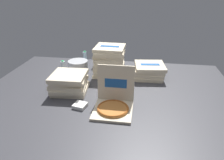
{
  "coord_description": "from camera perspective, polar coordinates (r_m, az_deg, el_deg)",
  "views": [
    {
      "loc": [
        0.39,
        -2.24,
        1.25
      ],
      "look_at": [
        0.04,
        0.1,
        0.14
      ],
      "focal_mm": 33.35,
      "sensor_mm": 36.0,
      "label": 1
    }
  ],
  "objects": [
    {
      "name": "napkin_pile",
      "position": [
        2.34,
        -8.75,
        -6.9
      ],
      "size": [
        0.16,
        0.16,
        0.04
      ],
      "primitive_type": "cube",
      "rotation": [
        0.0,
        0.0,
        -0.21
      ],
      "color": "white",
      "rests_on": "ground_plane"
    },
    {
      "name": "pizza_stack_left_mid",
      "position": [
        3.06,
        10.07,
        2.57
      ],
      "size": [
        0.46,
        0.46,
        0.19
      ],
      "color": "beige",
      "rests_on": "ground_plane"
    },
    {
      "name": "ground_plane",
      "position": [
        2.6,
        -1.12,
        -3.87
      ],
      "size": [
        3.2,
        2.4,
        0.02
      ],
      "primitive_type": "cube",
      "color": "#38383D"
    },
    {
      "name": "pizza_stack_left_near",
      "position": [
        3.05,
        -0.69,
        5.31
      ],
      "size": [
        0.46,
        0.45,
        0.43
      ],
      "color": "beige",
      "rests_on": "ground_plane"
    },
    {
      "name": "water_bottle_1",
      "position": [
        3.15,
        -13.19,
        3.19
      ],
      "size": [
        0.06,
        0.06,
        0.23
      ],
      "color": "white",
      "rests_on": "ground_plane"
    },
    {
      "name": "ice_bucket",
      "position": [
        3.3,
        -9.27,
        3.95
      ],
      "size": [
        0.31,
        0.31,
        0.15
      ],
      "primitive_type": "cylinder",
      "color": "#B7BABF",
      "rests_on": "ground_plane"
    },
    {
      "name": "water_bottle_0",
      "position": [
        3.4,
        -4.51,
        5.46
      ],
      "size": [
        0.06,
        0.06,
        0.23
      ],
      "color": "silver",
      "rests_on": "ground_plane"
    },
    {
      "name": "water_bottle_2",
      "position": [
        3.52,
        -7.41,
        6.02
      ],
      "size": [
        0.06,
        0.06,
        0.23
      ],
      "color": "silver",
      "rests_on": "ground_plane"
    },
    {
      "name": "pizza_stack_right_far",
      "position": [
        2.65,
        -11.62,
        -0.66
      ],
      "size": [
        0.47,
        0.49,
        0.24
      ],
      "color": "beige",
      "rests_on": "ground_plane"
    },
    {
      "name": "open_pizza_box",
      "position": [
        2.26,
        0.5,
        -5.85
      ],
      "size": [
        0.41,
        0.46,
        0.44
      ],
      "color": "beige",
      "rests_on": "ground_plane"
    }
  ]
}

